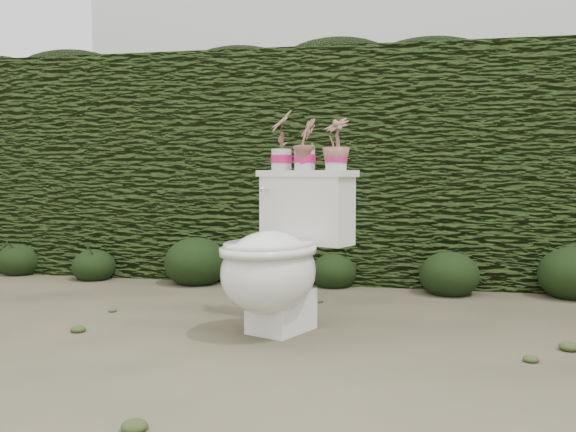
% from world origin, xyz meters
% --- Properties ---
extents(ground, '(60.00, 60.00, 0.00)m').
position_xyz_m(ground, '(0.00, 0.00, 0.00)').
color(ground, '#6B6549').
rests_on(ground, ground).
extents(hedge, '(8.00, 1.00, 1.60)m').
position_xyz_m(hedge, '(0.00, 1.60, 0.80)').
color(hedge, '#2B3F15').
rests_on(hedge, ground).
extents(house_wall, '(8.00, 3.50, 4.00)m').
position_xyz_m(house_wall, '(0.60, 6.00, 2.00)').
color(house_wall, silver).
rests_on(house_wall, ground).
extents(toilet, '(0.68, 0.80, 0.78)m').
position_xyz_m(toilet, '(-0.03, -0.18, 0.36)').
color(toilet, silver).
rests_on(toilet, ground).
extents(potted_plant_left, '(0.16, 0.18, 0.30)m').
position_xyz_m(potted_plant_left, '(-0.08, 0.10, 0.92)').
color(potted_plant_left, '#2F6720').
rests_on(potted_plant_left, toilet).
extents(potted_plant_center, '(0.11, 0.14, 0.25)m').
position_xyz_m(potted_plant_center, '(0.05, 0.04, 0.90)').
color(potted_plant_center, '#2F6720').
rests_on(potted_plant_center, toilet).
extents(potted_plant_right, '(0.19, 0.19, 0.24)m').
position_xyz_m(potted_plant_right, '(0.22, -0.03, 0.90)').
color(potted_plant_right, '#2F6720').
rests_on(potted_plant_right, toilet).
extents(liriope_clump_0, '(0.33, 0.33, 0.26)m').
position_xyz_m(liriope_clump_0, '(-2.32, 1.12, 0.13)').
color(liriope_clump_0, black).
rests_on(liriope_clump_0, ground).
extents(liriope_clump_1, '(0.31, 0.31, 0.24)m').
position_xyz_m(liriope_clump_1, '(-1.66, 1.02, 0.12)').
color(liriope_clump_1, black).
rests_on(liriope_clump_1, ground).
extents(liriope_clump_2, '(0.44, 0.44, 0.35)m').
position_xyz_m(liriope_clump_2, '(-0.88, 1.01, 0.17)').
color(liriope_clump_2, black).
rests_on(liriope_clump_2, ground).
extents(liriope_clump_3, '(0.31, 0.31, 0.25)m').
position_xyz_m(liriope_clump_3, '(0.06, 1.09, 0.12)').
color(liriope_clump_3, black).
rests_on(liriope_clump_3, ground).
extents(liriope_clump_4, '(0.37, 0.37, 0.30)m').
position_xyz_m(liriope_clump_4, '(0.81, 0.97, 0.15)').
color(liriope_clump_4, black).
rests_on(liriope_clump_4, ground).
extents(liriope_clump_5, '(0.43, 0.43, 0.34)m').
position_xyz_m(liriope_clump_5, '(1.55, 1.02, 0.17)').
color(liriope_clump_5, black).
rests_on(liriope_clump_5, ground).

